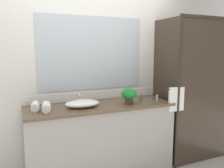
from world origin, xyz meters
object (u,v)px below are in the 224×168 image
at_px(sink_basin, 82,103).
at_px(amenity_bottle_shampoo, 157,97).
at_px(rolled_towel_near_edge, 35,106).
at_px(rolled_towel_middle, 46,107).
at_px(faucet, 78,100).
at_px(soap_dish, 130,99).
at_px(amenity_bottle_conditioner, 141,98).
at_px(potted_plant, 129,95).

xyz_separation_m(sink_basin, amenity_bottle_shampoo, (1.00, -0.06, 0.00)).
relative_size(rolled_towel_near_edge, rolled_towel_middle, 0.88).
distance_m(faucet, rolled_towel_middle, 0.47).
relative_size(soap_dish, amenity_bottle_conditioner, 1.08).
relative_size(potted_plant, rolled_towel_near_edge, 1.03).
bearing_deg(amenity_bottle_conditioner, potted_plant, -158.73).
xyz_separation_m(faucet, amenity_bottle_shampoo, (1.00, -0.24, -0.00)).
relative_size(sink_basin, soap_dish, 4.11).
distance_m(amenity_bottle_conditioner, rolled_towel_near_edge, 1.32).
bearing_deg(potted_plant, soap_dish, 58.65).
distance_m(faucet, rolled_towel_near_edge, 0.54).
height_order(amenity_bottle_shampoo, rolled_towel_middle, rolled_towel_middle).
distance_m(amenity_bottle_conditioner, rolled_towel_middle, 1.21).
xyz_separation_m(amenity_bottle_conditioner, rolled_towel_middle, (-1.21, -0.04, 0.00)).
bearing_deg(sink_basin, amenity_bottle_conditioner, -0.14).
bearing_deg(rolled_towel_near_edge, rolled_towel_middle, -37.90).
distance_m(potted_plant, amenity_bottle_shampoo, 0.44).
distance_m(sink_basin, soap_dish, 0.70).
bearing_deg(rolled_towel_middle, amenity_bottle_shampoo, -0.97).
relative_size(potted_plant, rolled_towel_middle, 0.90).
relative_size(potted_plant, amenity_bottle_conditioner, 2.17).
relative_size(soap_dish, rolled_towel_near_edge, 0.51).
distance_m(sink_basin, rolled_towel_middle, 0.42).
bearing_deg(amenity_bottle_shampoo, amenity_bottle_conditioner, 164.54).
height_order(amenity_bottle_shampoo, rolled_towel_near_edge, amenity_bottle_shampoo).
bearing_deg(amenity_bottle_conditioner, amenity_bottle_shampoo, -15.46).
distance_m(soap_dish, rolled_towel_near_edge, 1.22).
relative_size(faucet, amenity_bottle_conditioner, 1.84).
xyz_separation_m(faucet, potted_plant, (0.57, -0.27, 0.07)).
xyz_separation_m(soap_dish, rolled_towel_near_edge, (-1.21, -0.06, 0.03)).
bearing_deg(potted_plant, rolled_towel_near_edge, 173.00).
bearing_deg(sink_basin, soap_dish, 8.60).
height_order(faucet, potted_plant, potted_plant).
xyz_separation_m(faucet, soap_dish, (0.69, -0.08, -0.03)).
bearing_deg(amenity_bottle_conditioner, soap_dish, 133.54).
bearing_deg(rolled_towel_near_edge, sink_basin, -5.28).
bearing_deg(sink_basin, rolled_towel_near_edge, 174.72).
xyz_separation_m(amenity_bottle_shampoo, rolled_towel_middle, (-1.42, 0.02, 0.00)).
bearing_deg(rolled_towel_near_edge, soap_dish, 2.62).
bearing_deg(rolled_towel_near_edge, potted_plant, -7.00).
relative_size(amenity_bottle_conditioner, rolled_towel_near_edge, 0.47).
bearing_deg(potted_plant, amenity_bottle_shampoo, 3.38).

